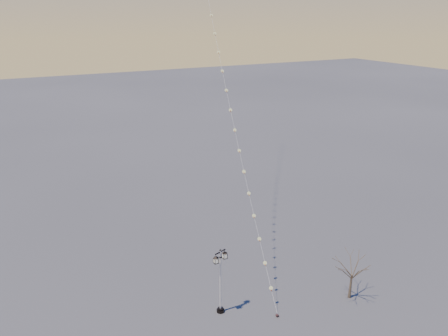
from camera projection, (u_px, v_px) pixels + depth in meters
ground at (271, 333)px, 30.71m from camera, size 300.00×300.00×0.00m
street_lamp at (220, 278)px, 31.91m from camera, size 1.35×0.77×5.52m
bare_tree at (353, 269)px, 33.69m from camera, size 2.35×2.35×3.90m
kite_train at (215, 10)px, 42.23m from camera, size 8.65×38.07×44.34m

